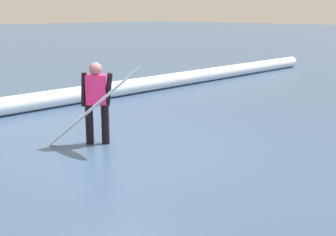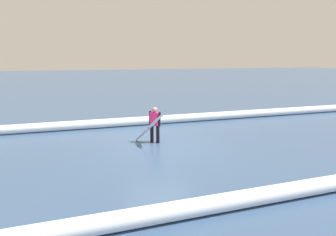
% 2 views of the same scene
% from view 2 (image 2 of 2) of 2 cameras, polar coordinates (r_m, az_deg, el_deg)
% --- Properties ---
extents(ground_plane, '(144.21, 144.21, 0.00)m').
position_cam_2_polar(ground_plane, '(11.93, -1.58, -5.15)').
color(ground_plane, '#344E71').
extents(surfer, '(0.38, 0.48, 1.44)m').
position_cam_2_polar(surfer, '(12.20, -2.47, -0.87)').
color(surfer, black).
rests_on(surfer, ground_plane).
extents(surfboard, '(1.10, 1.62, 1.47)m').
position_cam_2_polar(surfboard, '(11.95, -3.31, -1.58)').
color(surfboard, white).
rests_on(surfboard, ground_plane).
extents(wave_crest_foreground, '(21.55, 0.70, 0.42)m').
position_cam_2_polar(wave_crest_foreground, '(16.02, 1.41, -0.12)').
color(wave_crest_foreground, white).
rests_on(wave_crest_foreground, ground_plane).
extents(wave_crest_midground, '(18.42, 1.03, 0.41)m').
position_cam_2_polar(wave_crest_midground, '(6.66, -0.41, -17.11)').
color(wave_crest_midground, white).
rests_on(wave_crest_midground, ground_plane).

